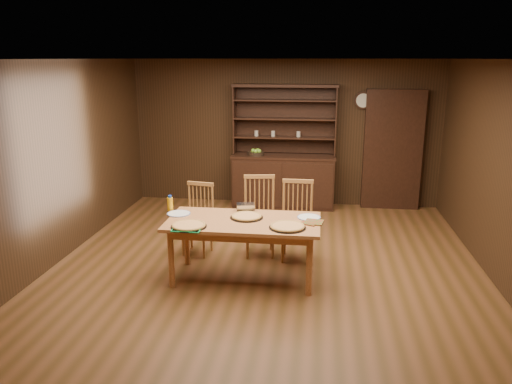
# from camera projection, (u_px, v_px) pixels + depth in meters

# --- Properties ---
(floor) EXTENTS (6.00, 6.00, 0.00)m
(floor) POSITION_uv_depth(u_px,v_px,m) (267.00, 266.00, 6.47)
(floor) COLOR brown
(floor) RESTS_ON ground
(room_shell) EXTENTS (6.00, 6.00, 6.00)m
(room_shell) POSITION_uv_depth(u_px,v_px,m) (268.00, 146.00, 6.06)
(room_shell) COLOR silver
(room_shell) RESTS_ON floor
(china_hutch) EXTENTS (1.84, 0.52, 2.17)m
(china_hutch) POSITION_uv_depth(u_px,v_px,m) (283.00, 174.00, 8.95)
(china_hutch) COLOR black
(china_hutch) RESTS_ON floor
(doorway) EXTENTS (1.00, 0.18, 2.10)m
(doorway) POSITION_uv_depth(u_px,v_px,m) (393.00, 150.00, 8.74)
(doorway) COLOR black
(doorway) RESTS_ON floor
(wall_clock) EXTENTS (0.30, 0.05, 0.30)m
(wall_clock) POSITION_uv_depth(u_px,v_px,m) (363.00, 100.00, 8.64)
(wall_clock) COLOR black
(wall_clock) RESTS_ON room_shell
(dining_table) EXTENTS (1.81, 0.91, 0.75)m
(dining_table) POSITION_uv_depth(u_px,v_px,m) (243.00, 227.00, 5.94)
(dining_table) COLOR #CC7A46
(dining_table) RESTS_ON floor
(chair_left) EXTENTS (0.45, 0.44, 0.98)m
(chair_left) POSITION_uv_depth(u_px,v_px,m) (199.00, 216.00, 6.83)
(chair_left) COLOR #A06A36
(chair_left) RESTS_ON floor
(chair_center) EXTENTS (0.50, 0.49, 1.08)m
(chair_center) POSITION_uv_depth(u_px,v_px,m) (260.00, 213.00, 6.80)
(chair_center) COLOR #A06A36
(chair_center) RESTS_ON floor
(chair_right) EXTENTS (0.44, 0.42, 1.06)m
(chair_right) POSITION_uv_depth(u_px,v_px,m) (297.00, 217.00, 6.64)
(chair_right) COLOR #A06A36
(chair_right) RESTS_ON floor
(pizza_left) EXTENTS (0.41, 0.41, 0.04)m
(pizza_left) POSITION_uv_depth(u_px,v_px,m) (189.00, 225.00, 5.68)
(pizza_left) COLOR black
(pizza_left) RESTS_ON dining_table
(pizza_right) EXTENTS (0.42, 0.42, 0.04)m
(pizza_right) POSITION_uv_depth(u_px,v_px,m) (287.00, 226.00, 5.65)
(pizza_right) COLOR black
(pizza_right) RESTS_ON dining_table
(pizza_center) EXTENTS (0.40, 0.40, 0.04)m
(pizza_center) POSITION_uv_depth(u_px,v_px,m) (247.00, 216.00, 6.00)
(pizza_center) COLOR black
(pizza_center) RESTS_ON dining_table
(cooling_rack) EXTENTS (0.40, 0.40, 0.01)m
(cooling_rack) POSITION_uv_depth(u_px,v_px,m) (188.00, 227.00, 5.65)
(cooling_rack) COLOR #0CA24A
(cooling_rack) RESTS_ON dining_table
(plate_left) EXTENTS (0.29, 0.29, 0.02)m
(plate_left) POSITION_uv_depth(u_px,v_px,m) (179.00, 214.00, 6.14)
(plate_left) COLOR white
(plate_left) RESTS_ON dining_table
(plate_right) EXTENTS (0.28, 0.28, 0.02)m
(plate_right) POSITION_uv_depth(u_px,v_px,m) (309.00, 217.00, 6.00)
(plate_right) COLOR white
(plate_right) RESTS_ON dining_table
(foil_dish) EXTENTS (0.25, 0.20, 0.09)m
(foil_dish) POSITION_uv_depth(u_px,v_px,m) (246.00, 207.00, 6.28)
(foil_dish) COLOR silver
(foil_dish) RESTS_ON dining_table
(juice_bottle) EXTENTS (0.07, 0.07, 0.20)m
(juice_bottle) POSITION_uv_depth(u_px,v_px,m) (170.00, 204.00, 6.26)
(juice_bottle) COLOR #F0A20C
(juice_bottle) RESTS_ON dining_table
(pot_holder_a) EXTENTS (0.24, 0.24, 0.02)m
(pot_holder_a) POSITION_uv_depth(u_px,v_px,m) (314.00, 222.00, 5.82)
(pot_holder_a) COLOR #A7131C
(pot_holder_a) RESTS_ON dining_table
(pot_holder_b) EXTENTS (0.24, 0.24, 0.01)m
(pot_holder_b) POSITION_uv_depth(u_px,v_px,m) (310.00, 223.00, 5.81)
(pot_holder_b) COLOR #A7131C
(pot_holder_b) RESTS_ON dining_table
(fruit_bowl) EXTENTS (0.30, 0.30, 0.12)m
(fruit_bowl) POSITION_uv_depth(u_px,v_px,m) (256.00, 153.00, 8.85)
(fruit_bowl) COLOR black
(fruit_bowl) RESTS_ON china_hutch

